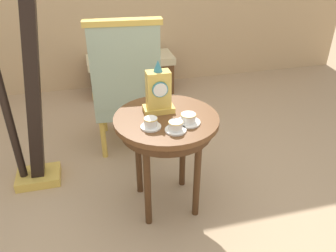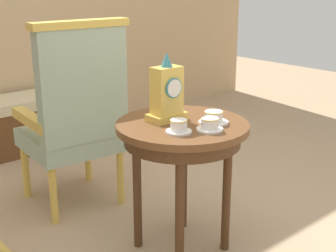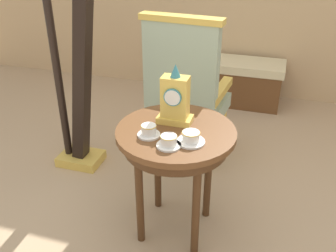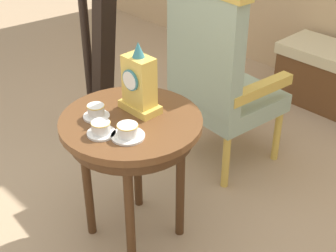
{
  "view_description": "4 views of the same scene",
  "coord_description": "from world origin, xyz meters",
  "px_view_note": "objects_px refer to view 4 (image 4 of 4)",
  "views": [
    {
      "loc": [
        -0.37,
        -1.74,
        1.67
      ],
      "look_at": [
        0.1,
        0.11,
        0.56
      ],
      "focal_mm": 35.92,
      "sensor_mm": 36.0,
      "label": 1
    },
    {
      "loc": [
        -1.46,
        -1.63,
        1.37
      ],
      "look_at": [
        -0.0,
        0.04,
        0.68
      ],
      "focal_mm": 51.6,
      "sensor_mm": 36.0,
      "label": 2
    },
    {
      "loc": [
        0.54,
        -1.7,
        1.68
      ],
      "look_at": [
        0.0,
        0.08,
        0.66
      ],
      "focal_mm": 40.81,
      "sensor_mm": 36.0,
      "label": 3
    },
    {
      "loc": [
        1.55,
        -1.19,
        1.82
      ],
      "look_at": [
        0.17,
        0.14,
        0.63
      ],
      "focal_mm": 52.69,
      "sensor_mm": 36.0,
      "label": 4
    }
  ],
  "objects_px": {
    "armchair": "(218,76)",
    "side_table": "(131,135)",
    "mantel_clock": "(139,84)",
    "harp": "(98,39)",
    "teacup_center": "(128,132)",
    "teacup_right": "(101,129)",
    "teacup_left": "(96,112)"
  },
  "relations": [
    {
      "from": "armchair",
      "to": "side_table",
      "type": "bearing_deg",
      "value": -79.42
    },
    {
      "from": "mantel_clock",
      "to": "harp",
      "type": "relative_size",
      "value": 0.19
    },
    {
      "from": "teacup_center",
      "to": "harp",
      "type": "xyz_separation_m",
      "value": [
        -0.97,
        0.57,
        -0.02
      ]
    },
    {
      "from": "teacup_center",
      "to": "harp",
      "type": "relative_size",
      "value": 0.08
    },
    {
      "from": "teacup_right",
      "to": "harp",
      "type": "height_order",
      "value": "harp"
    },
    {
      "from": "teacup_left",
      "to": "teacup_right",
      "type": "distance_m",
      "value": 0.15
    },
    {
      "from": "side_table",
      "to": "armchair",
      "type": "xyz_separation_m",
      "value": [
        -0.14,
        0.76,
        -0.01
      ]
    },
    {
      "from": "teacup_right",
      "to": "harp",
      "type": "relative_size",
      "value": 0.07
    },
    {
      "from": "teacup_right",
      "to": "teacup_left",
      "type": "bearing_deg",
      "value": 151.21
    },
    {
      "from": "side_table",
      "to": "teacup_center",
      "type": "xyz_separation_m",
      "value": [
        0.11,
        -0.11,
        0.11
      ]
    },
    {
      "from": "armchair",
      "to": "harp",
      "type": "xyz_separation_m",
      "value": [
        -0.72,
        -0.29,
        0.1
      ]
    },
    {
      "from": "mantel_clock",
      "to": "side_table",
      "type": "bearing_deg",
      "value": -70.24
    },
    {
      "from": "teacup_center",
      "to": "mantel_clock",
      "type": "distance_m",
      "value": 0.25
    },
    {
      "from": "side_table",
      "to": "harp",
      "type": "relative_size",
      "value": 0.4
    },
    {
      "from": "teacup_center",
      "to": "teacup_right",
      "type": "bearing_deg",
      "value": -144.83
    },
    {
      "from": "side_table",
      "to": "teacup_center",
      "type": "distance_m",
      "value": 0.19
    },
    {
      "from": "teacup_left",
      "to": "harp",
      "type": "xyz_separation_m",
      "value": [
        -0.74,
        0.57,
        -0.02
      ]
    },
    {
      "from": "teacup_left",
      "to": "teacup_right",
      "type": "bearing_deg",
      "value": -28.79
    },
    {
      "from": "teacup_left",
      "to": "harp",
      "type": "relative_size",
      "value": 0.07
    },
    {
      "from": "mantel_clock",
      "to": "teacup_center",
      "type": "bearing_deg",
      "value": -53.84
    },
    {
      "from": "teacup_right",
      "to": "teacup_center",
      "type": "xyz_separation_m",
      "value": [
        0.1,
        0.07,
        -0.0
      ]
    },
    {
      "from": "teacup_right",
      "to": "teacup_center",
      "type": "bearing_deg",
      "value": 35.17
    },
    {
      "from": "teacup_left",
      "to": "armchair",
      "type": "height_order",
      "value": "armchair"
    },
    {
      "from": "teacup_left",
      "to": "mantel_clock",
      "type": "height_order",
      "value": "mantel_clock"
    },
    {
      "from": "side_table",
      "to": "mantel_clock",
      "type": "relative_size",
      "value": 2.04
    },
    {
      "from": "teacup_right",
      "to": "teacup_center",
      "type": "relative_size",
      "value": 0.86
    },
    {
      "from": "side_table",
      "to": "armchair",
      "type": "height_order",
      "value": "armchair"
    },
    {
      "from": "teacup_left",
      "to": "teacup_center",
      "type": "distance_m",
      "value": 0.22
    },
    {
      "from": "teacup_center",
      "to": "harp",
      "type": "height_order",
      "value": "harp"
    },
    {
      "from": "mantel_clock",
      "to": "harp",
      "type": "xyz_separation_m",
      "value": [
        -0.83,
        0.39,
        -0.13
      ]
    },
    {
      "from": "teacup_left",
      "to": "teacup_center",
      "type": "bearing_deg",
      "value": -0.89
    },
    {
      "from": "mantel_clock",
      "to": "armchair",
      "type": "xyz_separation_m",
      "value": [
        -0.11,
        0.68,
        -0.23
      ]
    }
  ]
}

